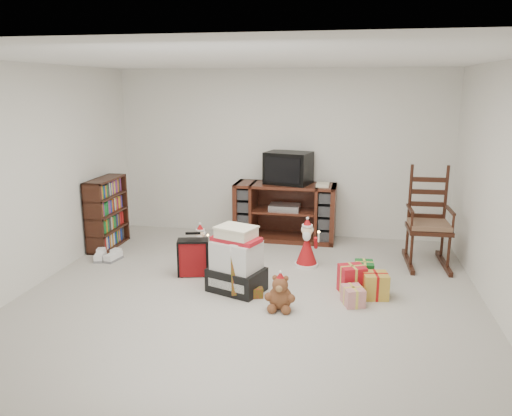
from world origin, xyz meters
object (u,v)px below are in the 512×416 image
(sneaker_pair, at_px, (107,257))
(crt_television, at_px, (288,168))
(red_suitcase, at_px, (193,257))
(rocking_chair, at_px, (428,230))
(gift_pile, at_px, (236,263))
(mrs_claus_figurine, at_px, (201,248))
(tv_stand, at_px, (285,212))
(teddy_bear, at_px, (280,295))
(bookshelf, at_px, (107,214))
(santa_figurine, at_px, (307,248))
(gift_cluster, at_px, (359,284))

(sneaker_pair, height_order, crt_television, crt_television)
(red_suitcase, xyz_separation_m, crt_television, (0.94, 1.70, 0.85))
(rocking_chair, relative_size, gift_pile, 1.80)
(red_suitcase, distance_m, sneaker_pair, 1.34)
(red_suitcase, relative_size, mrs_claus_figurine, 0.98)
(tv_stand, distance_m, red_suitcase, 1.90)
(mrs_claus_figurine, xyz_separation_m, crt_television, (0.97, 1.29, 0.87))
(rocking_chair, bearing_deg, teddy_bear, -135.70)
(bookshelf, bearing_deg, rocking_chair, 1.58)
(bookshelf, height_order, mrs_claus_figurine, bookshelf)
(mrs_claus_figurine, bearing_deg, red_suitcase, -85.98)
(bookshelf, distance_m, red_suitcase, 1.78)
(rocking_chair, xyz_separation_m, red_suitcase, (-2.84, -0.98, -0.22))
(gift_pile, distance_m, teddy_bear, 0.70)
(rocking_chair, bearing_deg, red_suitcase, -162.72)
(rocking_chair, distance_m, mrs_claus_figurine, 2.94)
(red_suitcase, xyz_separation_m, sneaker_pair, (-1.29, 0.30, -0.18))
(santa_figurine, relative_size, gift_cluster, 0.80)
(crt_television, bearing_deg, santa_figurine, -56.03)
(gift_pile, relative_size, mrs_claus_figurine, 1.36)
(rocking_chair, xyz_separation_m, teddy_bear, (-1.67, -1.73, -0.29))
(rocking_chair, relative_size, santa_figurine, 2.08)
(red_suitcase, relative_size, crt_television, 0.72)
(bookshelf, distance_m, crt_television, 2.68)
(gift_pile, height_order, sneaker_pair, gift_pile)
(sneaker_pair, bearing_deg, gift_pile, -23.53)
(gift_pile, bearing_deg, sneaker_pair, -178.30)
(tv_stand, relative_size, gift_cluster, 1.89)
(red_suitcase, distance_m, teddy_bear, 1.39)
(santa_figurine, xyz_separation_m, gift_cluster, (0.65, -0.77, -0.12))
(gift_cluster, distance_m, crt_television, 2.37)
(bookshelf, bearing_deg, santa_figurine, -5.68)
(bookshelf, relative_size, rocking_chair, 0.75)
(santa_figurine, relative_size, crt_television, 0.87)
(mrs_claus_figurine, xyz_separation_m, sneaker_pair, (-1.27, -0.11, -0.16))
(santa_figurine, height_order, gift_cluster, santa_figurine)
(gift_pile, xyz_separation_m, gift_cluster, (1.36, 0.16, -0.20))
(santa_figurine, distance_m, gift_cluster, 1.01)
(red_suitcase, bearing_deg, gift_cluster, -18.88)
(rocking_chair, relative_size, mrs_claus_figurine, 2.45)
(mrs_claus_figurine, bearing_deg, crt_television, 52.98)
(bookshelf, bearing_deg, red_suitcase, -29.11)
(teddy_bear, distance_m, sneaker_pair, 2.68)
(tv_stand, xyz_separation_m, bookshelf, (-2.44, -0.81, 0.05))
(rocking_chair, distance_m, santa_figurine, 1.58)
(teddy_bear, relative_size, sneaker_pair, 1.02)
(tv_stand, height_order, mrs_claus_figurine, tv_stand)
(gift_pile, height_order, teddy_bear, gift_pile)
(tv_stand, distance_m, bookshelf, 2.57)
(gift_pile, distance_m, sneaker_pair, 2.04)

